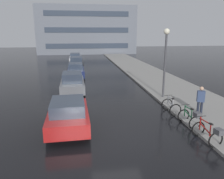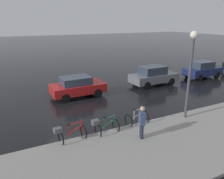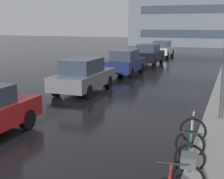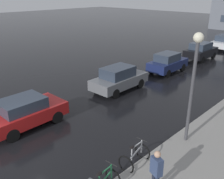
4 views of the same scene
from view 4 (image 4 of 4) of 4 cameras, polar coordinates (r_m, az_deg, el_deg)
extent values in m
plane|color=black|center=(11.17, -19.49, -14.39)|extent=(140.00, 140.00, 0.00)
torus|color=black|center=(9.14, 0.18, -19.39)|extent=(0.69, 0.13, 0.69)
cube|color=#237042|center=(8.90, -0.14, -18.19)|extent=(0.04, 0.04, 0.60)
cube|color=#237042|center=(8.56, -1.50, -17.97)|extent=(0.10, 0.61, 0.04)
cube|color=#237042|center=(8.75, -1.59, -19.64)|extent=(0.10, 0.70, 0.25)
ellipsoid|color=black|center=(8.35, -2.94, -18.72)|extent=(0.16, 0.27, 0.07)
cylinder|color=black|center=(8.70, -0.14, -16.58)|extent=(0.50, 0.08, 0.03)
torus|color=black|center=(10.33, 6.97, -13.89)|extent=(0.73, 0.10, 0.73)
torus|color=black|center=(9.64, 3.19, -16.76)|extent=(0.73, 0.10, 0.73)
cube|color=#ADAFB5|center=(9.69, 4.54, -14.51)|extent=(0.04, 0.04, 0.55)
cube|color=#ADAFB5|center=(10.11, 6.78, -12.79)|extent=(0.04, 0.04, 0.57)
cube|color=#ADAFB5|center=(9.76, 5.74, -12.49)|extent=(0.07, 0.64, 0.04)
cube|color=#ADAFB5|center=(9.92, 5.58, -13.99)|extent=(0.08, 0.73, 0.26)
ellipsoid|color=black|center=(9.51, 4.59, -13.03)|extent=(0.15, 0.27, 0.07)
cylinder|color=black|center=(9.95, 6.86, -11.34)|extent=(0.50, 0.06, 0.03)
cube|color=#AD1919|center=(13.14, -19.04, -5.32)|extent=(1.98, 3.89, 0.64)
cube|color=#2D3847|center=(12.83, -19.95, -3.17)|extent=(1.60, 2.11, 0.54)
cylinder|color=black|center=(14.45, -16.40, -3.88)|extent=(0.24, 0.65, 0.64)
cylinder|color=black|center=(13.15, -12.53, -6.13)|extent=(0.24, 0.65, 0.64)
cylinder|color=black|center=(12.18, -21.84, -9.70)|extent=(0.24, 0.65, 0.64)
cube|color=slate|center=(16.88, 1.70, 2.00)|extent=(1.87, 4.20, 0.66)
cube|color=#2D3847|center=(16.55, 1.34, 4.03)|extent=(1.50, 2.17, 0.67)
cylinder|color=black|center=(18.40, 2.51, 2.60)|extent=(0.23, 0.64, 0.64)
cylinder|color=black|center=(17.48, 6.43, 1.43)|extent=(0.23, 0.64, 0.64)
cylinder|color=black|center=(16.64, -3.30, 0.47)|extent=(0.23, 0.64, 0.64)
cylinder|color=black|center=(15.62, 0.71, -0.97)|extent=(0.23, 0.64, 0.64)
cube|color=navy|center=(21.11, 12.61, 5.61)|extent=(1.74, 3.78, 0.69)
cube|color=#2D3847|center=(20.81, 12.54, 7.26)|extent=(1.41, 1.99, 0.62)
cylinder|color=black|center=(22.53, 12.50, 5.72)|extent=(0.23, 0.64, 0.64)
cylinder|color=black|center=(21.84, 15.82, 4.90)|extent=(0.23, 0.64, 0.64)
cylinder|color=black|center=(20.64, 9.07, 4.50)|extent=(0.23, 0.64, 0.64)
cylinder|color=black|center=(19.88, 12.58, 3.57)|extent=(0.23, 0.64, 0.64)
cube|color=black|center=(26.11, 19.61, 7.99)|extent=(1.82, 3.87, 0.73)
cube|color=#2D3847|center=(25.84, 19.65, 9.39)|extent=(1.48, 2.08, 0.62)
cylinder|color=black|center=(27.58, 19.17, 7.94)|extent=(0.23, 0.64, 0.64)
cylinder|color=black|center=(26.95, 22.15, 7.24)|extent=(0.23, 0.64, 0.64)
cylinder|color=black|center=(25.50, 16.72, 7.17)|extent=(0.23, 0.64, 0.64)
cylinder|color=black|center=(24.82, 19.89, 6.41)|extent=(0.23, 0.64, 0.64)
cube|color=silver|center=(32.00, 24.23, 9.62)|extent=(1.76, 4.06, 0.64)
cube|color=#2D3847|center=(31.74, 24.30, 10.71)|extent=(1.44, 1.90, 0.64)
cylinder|color=black|center=(33.48, 23.72, 9.60)|extent=(0.22, 0.64, 0.64)
cylinder|color=black|center=(31.19, 21.95, 9.07)|extent=(0.22, 0.64, 0.64)
cube|color=navy|center=(8.42, 10.15, -16.86)|extent=(0.46, 0.36, 0.62)
sphere|color=tan|center=(8.15, 10.37, -14.38)|extent=(0.22, 0.22, 0.22)
cylinder|color=#424247|center=(10.88, 17.62, -1.44)|extent=(0.14, 0.14, 4.52)
sphere|color=#F2EACC|center=(10.22, 19.18, 11.14)|extent=(0.41, 0.41, 0.41)
camera|label=1|loc=(11.53, -70.89, -2.23)|focal=35.00mm
camera|label=2|loc=(4.12, 122.82, -26.19)|focal=35.00mm
camera|label=3|loc=(5.37, -56.36, -25.10)|focal=50.00mm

